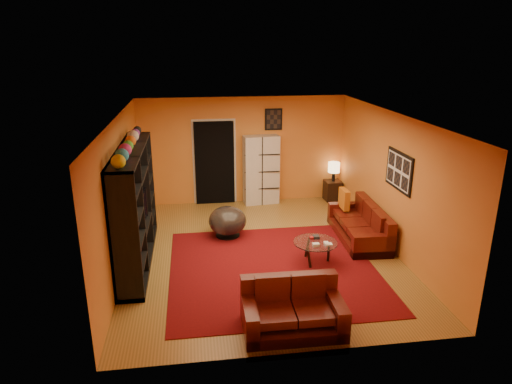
{
  "coord_description": "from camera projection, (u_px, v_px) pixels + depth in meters",
  "views": [
    {
      "loc": [
        -1.22,
        -7.82,
        3.83
      ],
      "look_at": [
        -0.09,
        0.1,
        1.18
      ],
      "focal_mm": 32.0,
      "sensor_mm": 36.0,
      "label": 1
    }
  ],
  "objects": [
    {
      "name": "side_table",
      "position": [
        333.0,
        190.0,
        11.53
      ],
      "size": [
        0.41,
        0.41,
        0.5
      ],
      "primitive_type": "cube",
      "rotation": [
        0.0,
        0.0,
        0.03
      ],
      "color": "black",
      "rests_on": "floor"
    },
    {
      "name": "wall_art_back",
      "position": [
        274.0,
        119.0,
        10.98
      ],
      "size": [
        0.42,
        0.03,
        0.52
      ],
      "primitive_type": "cube",
      "color": "black",
      "rests_on": "wall_back"
    },
    {
      "name": "wall_right",
      "position": [
        392.0,
        182.0,
        8.65
      ],
      "size": [
        0.0,
        6.0,
        6.0
      ],
      "primitive_type": "plane",
      "rotation": [
        1.57,
        0.0,
        -1.57
      ],
      "color": "orange",
      "rests_on": "floor"
    },
    {
      "name": "wall_left",
      "position": [
        121.0,
        194.0,
        7.98
      ],
      "size": [
        0.0,
        6.0,
        6.0
      ],
      "primitive_type": "plane",
      "rotation": [
        1.57,
        0.0,
        1.57
      ],
      "color": "orange",
      "rests_on": "floor"
    },
    {
      "name": "table_lamp",
      "position": [
        334.0,
        168.0,
        11.34
      ],
      "size": [
        0.29,
        0.29,
        0.48
      ],
      "color": "black",
      "rests_on": "side_table"
    },
    {
      "name": "coffee_table",
      "position": [
        315.0,
        244.0,
        8.21
      ],
      "size": [
        0.79,
        0.79,
        0.4
      ],
      "rotation": [
        0.0,
        0.0,
        -0.19
      ],
      "color": "silver",
      "rests_on": "floor"
    },
    {
      "name": "wall_back",
      "position": [
        243.0,
        151.0,
        11.13
      ],
      "size": [
        6.0,
        0.0,
        6.0
      ],
      "primitive_type": "plane",
      "rotation": [
        1.57,
        0.0,
        0.0
      ],
      "color": "orange",
      "rests_on": "floor"
    },
    {
      "name": "rug",
      "position": [
        273.0,
        269.0,
        8.07
      ],
      "size": [
        3.6,
        3.6,
        0.01
      ],
      "primitive_type": "cube",
      "color": "#50090D",
      "rests_on": "floor"
    },
    {
      "name": "entertainment_unit",
      "position": [
        135.0,
        206.0,
        8.08
      ],
      "size": [
        0.45,
        3.0,
        2.1
      ],
      "primitive_type": "cube",
      "color": "black",
      "rests_on": "floor"
    },
    {
      "name": "bowl_chair",
      "position": [
        228.0,
        221.0,
        9.34
      ],
      "size": [
        0.78,
        0.78,
        0.63
      ],
      "color": "black",
      "rests_on": "floor"
    },
    {
      "name": "tv",
      "position": [
        138.0,
        210.0,
        8.1
      ],
      "size": [
        0.94,
        0.12,
        0.54
      ],
      "primitive_type": "imported",
      "rotation": [
        0.0,
        0.0,
        1.57
      ],
      "color": "black",
      "rests_on": "entertainment_unit"
    },
    {
      "name": "wall_front",
      "position": [
        300.0,
        262.0,
        5.49
      ],
      "size": [
        6.0,
        0.0,
        6.0
      ],
      "primitive_type": "plane",
      "rotation": [
        -1.57,
        0.0,
        0.0
      ],
      "color": "orange",
      "rests_on": "floor"
    },
    {
      "name": "doorway",
      "position": [
        215.0,
        163.0,
        11.09
      ],
      "size": [
        0.95,
        0.1,
        2.04
      ],
      "primitive_type": "cube",
      "color": "black",
      "rests_on": "floor"
    },
    {
      "name": "wall_art_right",
      "position": [
        399.0,
        171.0,
        8.27
      ],
      "size": [
        0.03,
        1.0,
        0.7
      ],
      "primitive_type": "cube",
      "color": "black",
      "rests_on": "wall_right"
    },
    {
      "name": "loveseat",
      "position": [
        292.0,
        309.0,
        6.36
      ],
      "size": [
        1.4,
        0.85,
        0.85
      ],
      "rotation": [
        0.0,
        0.0,
        1.56
      ],
      "color": "#460D09",
      "rests_on": "rug"
    },
    {
      "name": "sofa",
      "position": [
        362.0,
        225.0,
        9.24
      ],
      "size": [
        0.88,
        1.98,
        0.85
      ],
      "rotation": [
        0.0,
        0.0,
        -0.05
      ],
      "color": "#460D09",
      "rests_on": "rug"
    },
    {
      "name": "floor",
      "position": [
        261.0,
        252.0,
        8.72
      ],
      "size": [
        6.0,
        6.0,
        0.0
      ],
      "primitive_type": "plane",
      "color": "brown",
      "rests_on": "ground"
    },
    {
      "name": "throw_pillow",
      "position": [
        344.0,
        199.0,
        9.75
      ],
      "size": [
        0.12,
        0.42,
        0.42
      ],
      "primitive_type": "cube",
      "color": "#CB6C16",
      "rests_on": "sofa"
    },
    {
      "name": "ceiling",
      "position": [
        262.0,
        116.0,
        7.9
      ],
      "size": [
        6.0,
        6.0,
        0.0
      ],
      "primitive_type": "plane",
      "rotation": [
        3.14,
        0.0,
        0.0
      ],
      "color": "white",
      "rests_on": "wall_back"
    },
    {
      "name": "storage_cabinet",
      "position": [
        261.0,
        170.0,
        11.14
      ],
      "size": [
        0.88,
        0.46,
        1.69
      ],
      "primitive_type": "cube",
      "rotation": [
        0.0,
        0.0,
        0.1
      ],
      "color": "silver",
      "rests_on": "floor"
    }
  ]
}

